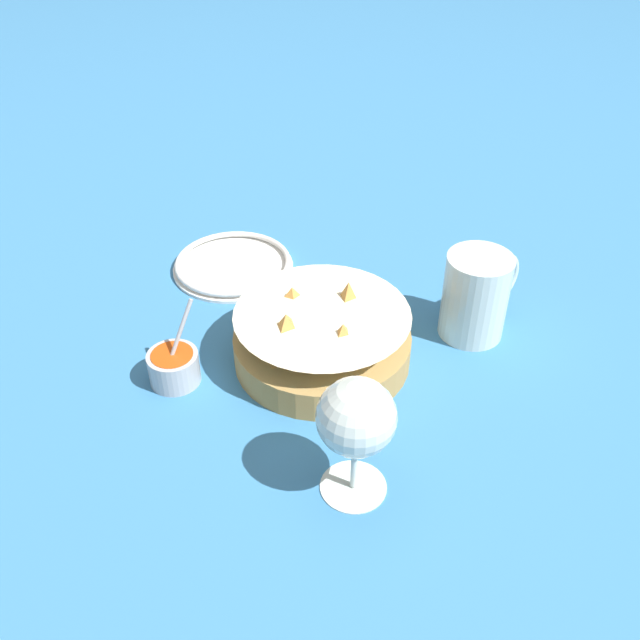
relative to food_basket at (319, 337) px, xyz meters
name	(u,v)px	position (x,y,z in m)	size (l,w,h in m)	color
ground_plane	(326,357)	(0.01, 0.00, -0.03)	(4.00, 4.00, 0.00)	teal
food_basket	(319,337)	(0.00, 0.00, 0.00)	(0.22, 0.22, 0.09)	#B2894C
sauce_cup	(174,366)	(-0.16, 0.08, -0.01)	(0.07, 0.06, 0.11)	#B7B7BC
wine_glass	(356,421)	(-0.10, -0.18, 0.06)	(0.08, 0.08, 0.14)	silver
beer_mug	(476,298)	(0.19, -0.09, 0.02)	(0.13, 0.08, 0.11)	silver
side_plate	(233,264)	(0.03, 0.23, -0.03)	(0.18, 0.18, 0.01)	white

